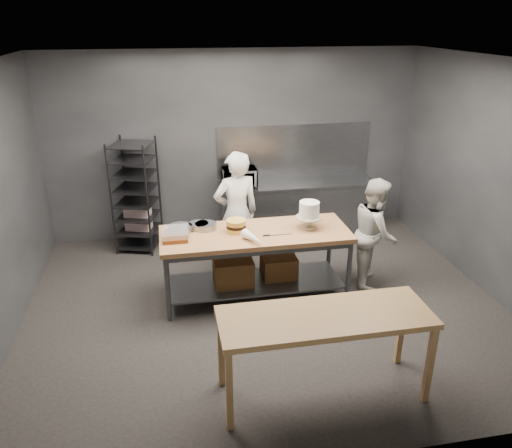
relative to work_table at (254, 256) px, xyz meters
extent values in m
plane|color=black|center=(0.09, -0.29, -0.57)|extent=(6.00, 6.00, 0.00)
cube|color=#4C4F54|center=(0.09, 2.21, 0.93)|extent=(6.00, 0.04, 3.00)
cube|color=#93603B|center=(0.01, -0.01, 0.32)|extent=(2.40, 0.90, 0.06)
cube|color=#47494C|center=(0.01, -0.01, -0.37)|extent=(2.25, 0.75, 0.03)
cylinder|color=#47494C|center=(-1.13, -0.40, -0.14)|extent=(0.06, 0.06, 0.86)
cylinder|color=#47494C|center=(-1.13, 0.38, -0.14)|extent=(0.06, 0.06, 0.86)
cylinder|color=#47494C|center=(1.15, -0.40, -0.14)|extent=(0.06, 0.06, 0.86)
cylinder|color=#47494C|center=(1.15, 0.38, -0.14)|extent=(0.06, 0.06, 0.86)
cube|color=brown|center=(-0.28, -0.02, -0.18)|extent=(0.50, 0.40, 0.35)
cube|color=brown|center=(0.34, 0.06, -0.21)|extent=(0.45, 0.38, 0.30)
cube|color=olive|center=(0.31, -1.96, 0.30)|extent=(2.00, 0.70, 0.06)
cube|color=olive|center=(-0.64, -2.26, -0.15)|extent=(0.06, 0.06, 0.84)
cube|color=olive|center=(-0.64, -1.66, -0.15)|extent=(0.06, 0.06, 0.84)
cube|color=olive|center=(1.26, -2.26, -0.15)|extent=(0.06, 0.06, 0.84)
cube|color=olive|center=(1.26, -1.66, -0.15)|extent=(0.06, 0.06, 0.84)
cube|color=slate|center=(1.09, 1.89, 0.31)|extent=(2.60, 0.60, 0.04)
cube|color=slate|center=(1.09, 1.89, -0.14)|extent=(2.56, 0.56, 0.86)
cube|color=slate|center=(1.09, 2.19, 0.78)|extent=(2.60, 0.02, 0.90)
cube|color=black|center=(-1.53, 1.81, 0.30)|extent=(0.76, 0.80, 1.75)
cube|color=silver|center=(-1.53, 1.81, -0.03)|extent=(0.43, 0.34, 0.45)
imported|color=white|center=(-0.12, 0.72, 0.32)|extent=(0.72, 0.55, 1.79)
imported|color=silver|center=(1.66, 0.04, 0.18)|extent=(0.76, 0.87, 1.51)
imported|color=black|center=(0.11, 1.89, 0.48)|extent=(0.54, 0.37, 0.30)
cylinder|color=#B5AC91|center=(0.71, -0.01, 0.36)|extent=(0.20, 0.20, 0.02)
cylinder|color=#B5AC91|center=(0.71, -0.01, 0.43)|extent=(0.06, 0.06, 0.12)
cylinder|color=#B5AC91|center=(0.71, -0.01, 0.50)|extent=(0.34, 0.34, 0.02)
cylinder|color=white|center=(0.71, -0.01, 0.61)|extent=(0.26, 0.26, 0.20)
cylinder|color=gold|center=(-0.22, 0.05, 0.38)|extent=(0.25, 0.25, 0.06)
cylinder|color=black|center=(-0.22, 0.05, 0.43)|extent=(0.25, 0.25, 0.04)
cylinder|color=gold|center=(-0.22, 0.05, 0.48)|extent=(0.25, 0.25, 0.06)
cylinder|color=gray|center=(-0.68, 0.24, 0.39)|extent=(0.25, 0.25, 0.07)
cylinder|color=gray|center=(-0.59, 0.21, 0.39)|extent=(0.27, 0.27, 0.07)
cylinder|color=gray|center=(-0.92, 0.19, 0.39)|extent=(0.31, 0.31, 0.07)
cone|color=white|center=(-0.07, -0.33, 0.41)|extent=(0.27, 0.40, 0.12)
cube|color=slate|center=(0.31, -0.16, 0.35)|extent=(0.28, 0.02, 0.00)
cube|color=black|center=(0.13, -0.16, 0.36)|extent=(0.09, 0.02, 0.02)
cube|color=#9F4E1F|center=(-1.00, -0.09, 0.37)|extent=(0.30, 0.20, 0.05)
cube|color=silver|center=(-1.00, -0.09, 0.43)|extent=(0.31, 0.21, 0.06)
cube|color=#9F4E1F|center=(-0.98, 0.07, 0.37)|extent=(0.30, 0.20, 0.05)
cube|color=silver|center=(-0.98, 0.07, 0.43)|extent=(0.31, 0.21, 0.06)
camera|label=1|loc=(-1.06, -5.69, 2.89)|focal=35.00mm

